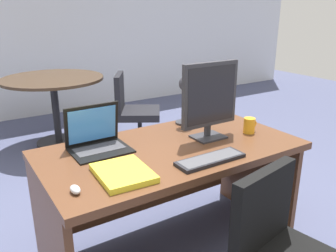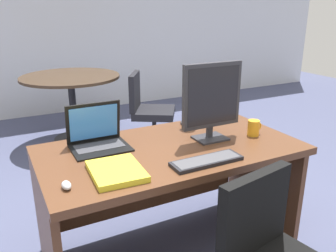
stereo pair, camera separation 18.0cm
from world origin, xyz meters
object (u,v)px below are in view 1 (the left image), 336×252
desk (168,173)px  keyboard (210,159)px  mouse (75,190)px  meeting_table (54,95)px  desk_lamp (186,90)px  coffee_mug (249,125)px  book (123,173)px  monitor (210,97)px  laptop (96,135)px  meeting_chair_near (135,117)px

desk → keyboard: bearing=-79.0°
mouse → meeting_table: 2.56m
desk_lamp → coffee_mug: bearing=-55.1°
book → desk_lamp: bearing=34.0°
meeting_table → desk_lamp: bearing=-78.1°
keyboard → mouse: (-0.74, 0.06, 0.01)m
desk_lamp → meeting_table: bearing=101.9°
monitor → laptop: monitor is taller
laptop → desk_lamp: size_ratio=0.95×
monitor → desk_lamp: (0.03, 0.30, -0.02)m
coffee_mug → meeting_chair_near: (0.09, 1.87, -0.45)m
coffee_mug → meeting_chair_near: size_ratio=0.13×
meeting_chair_near → keyboard: bearing=-106.0°
keyboard → coffee_mug: bearing=23.2°
coffee_mug → keyboard: bearing=-156.8°
coffee_mug → laptop: bearing=162.6°
meeting_chair_near → monitor: bearing=-102.0°
keyboard → mouse: bearing=175.2°
monitor → coffee_mug: bearing=-14.0°
mouse → book: (0.26, 0.04, -0.00)m
desk → coffee_mug: (0.57, -0.11, 0.25)m
laptop → meeting_chair_near: bearing=56.1°
monitor → desk_lamp: 0.30m
desk_lamp → book: (-0.73, -0.49, -0.24)m
desk → laptop: (-0.39, 0.19, 0.27)m
monitor → keyboard: bearing=-126.8°
meeting_chair_near → desk: bearing=-110.7°
laptop → meeting_chair_near: (1.05, 1.57, -0.48)m
desk_lamp → mouse: bearing=-151.8°
mouse → coffee_mug: (1.25, 0.16, 0.03)m
desk_lamp → book: bearing=-146.0°
laptop → meeting_table: bearing=81.8°
monitor → meeting_chair_near: 1.96m
book → keyboard: bearing=-11.6°
monitor → meeting_table: bearing=99.5°
desk → coffee_mug: coffee_mug is taller
laptop → book: bearing=-93.5°
laptop → meeting_table: (0.29, 2.03, -0.21)m
laptop → coffee_mug: size_ratio=3.21×
monitor → desk_lamp: monitor is taller
mouse → meeting_table: bearing=77.0°
mouse → monitor: bearing=13.5°
mouse → meeting_table: (0.58, 2.49, -0.15)m
book → coffee_mug: 1.00m
mouse → meeting_table: meeting_table is taller
keyboard → desk_lamp: size_ratio=1.15×
coffee_mug → monitor: bearing=166.0°
desk → desk_lamp: desk_lamp is taller
coffee_mug → meeting_chair_near: coffee_mug is taller
desk → mouse: bearing=-158.0°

